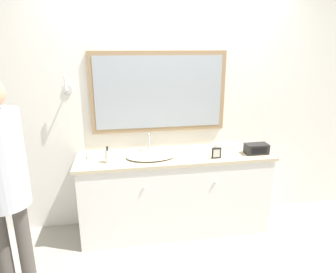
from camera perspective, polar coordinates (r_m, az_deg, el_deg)
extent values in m
plane|color=#9E998E|center=(3.20, 2.30, -19.68)|extent=(14.00, 14.00, 0.00)
cube|color=white|center=(3.19, 0.44, 5.47)|extent=(8.00, 0.06, 2.55)
cube|color=#997A56|center=(3.09, -1.70, 8.44)|extent=(1.39, 0.04, 0.82)
cube|color=#9EA8B2|center=(3.08, -1.65, 8.38)|extent=(1.30, 0.01, 0.73)
cylinder|color=silver|center=(3.10, -18.58, 8.52)|extent=(0.09, 0.01, 0.09)
cylinder|color=silver|center=(3.05, -18.71, 8.38)|extent=(0.02, 0.10, 0.02)
cylinder|color=white|center=(3.00, -18.97, 9.56)|extent=(0.02, 0.02, 0.14)
cube|color=white|center=(3.21, 1.35, -10.91)|extent=(1.92, 0.49, 0.82)
cube|color=#C6B793|center=(3.04, 1.40, -3.81)|extent=(1.98, 0.53, 0.03)
sphere|color=silver|center=(2.84, -4.59, -9.75)|extent=(0.02, 0.02, 0.02)
sphere|color=silver|center=(2.97, 9.02, -8.64)|extent=(0.02, 0.02, 0.02)
ellipsoid|color=silver|center=(2.97, -3.27, -3.69)|extent=(0.49, 0.30, 0.03)
cylinder|color=silver|center=(3.13, -3.63, -2.64)|extent=(0.06, 0.06, 0.03)
cylinder|color=silver|center=(3.10, -3.66, -0.96)|extent=(0.02, 0.02, 0.16)
cylinder|color=silver|center=(3.04, -3.62, 0.30)|extent=(0.02, 0.07, 0.02)
cylinder|color=white|center=(3.12, -5.00, -2.45)|extent=(0.06, 0.02, 0.02)
cylinder|color=white|center=(3.13, -2.27, -2.30)|extent=(0.05, 0.02, 0.02)
cylinder|color=white|center=(2.88, -11.41, -3.77)|extent=(0.05, 0.05, 0.12)
cylinder|color=black|center=(2.85, -11.51, -2.30)|extent=(0.02, 0.02, 0.03)
cube|color=black|center=(2.83, -11.53, -2.04)|extent=(0.02, 0.03, 0.01)
cube|color=black|center=(3.19, 16.48, -2.24)|extent=(0.23, 0.13, 0.10)
cube|color=black|center=(3.14, 16.94, -2.59)|extent=(0.17, 0.01, 0.07)
cube|color=black|center=(2.96, 9.20, -3.15)|extent=(0.09, 0.01, 0.11)
cube|color=beige|center=(2.96, 9.25, -3.20)|extent=(0.07, 0.00, 0.08)
cube|color=white|center=(3.06, -13.23, -3.52)|extent=(0.20, 0.10, 0.03)
cube|color=white|center=(3.26, 10.65, -1.85)|extent=(0.17, 0.13, 0.05)
cylinder|color=#514C47|center=(2.74, -28.79, -18.77)|extent=(0.10, 0.10, 0.80)
cylinder|color=#514C47|center=(2.70, -25.48, -18.94)|extent=(0.10, 0.10, 0.80)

